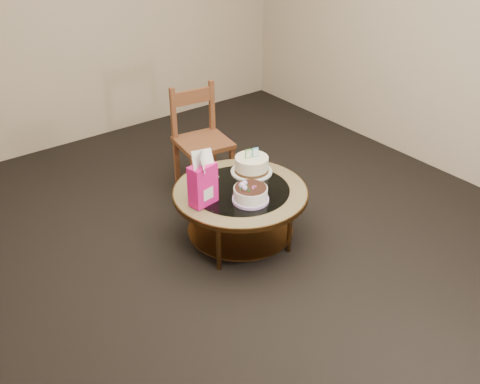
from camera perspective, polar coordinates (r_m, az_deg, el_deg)
ground at (r=4.25m, az=0.04°, el=-5.02°), size 5.00×5.00×0.00m
room_walls at (r=3.56m, az=0.05°, el=15.44°), size 4.52×5.02×2.61m
coffee_table at (r=4.04m, az=0.04°, el=-0.68°), size 1.02×1.02×0.46m
decorated_cake at (r=3.83m, az=1.11°, el=-0.28°), size 0.27×0.27×0.16m
cream_cake at (r=4.19m, az=1.25°, el=2.89°), size 0.33×0.33×0.21m
gift_bag at (r=3.74m, az=-4.01°, el=1.38°), size 0.21×0.17×0.40m
pillar_candle at (r=4.13m, az=-3.23°, el=1.85°), size 0.13×0.13×0.09m
dining_chair at (r=4.73m, az=-4.17°, el=5.59°), size 0.49×0.49×0.94m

